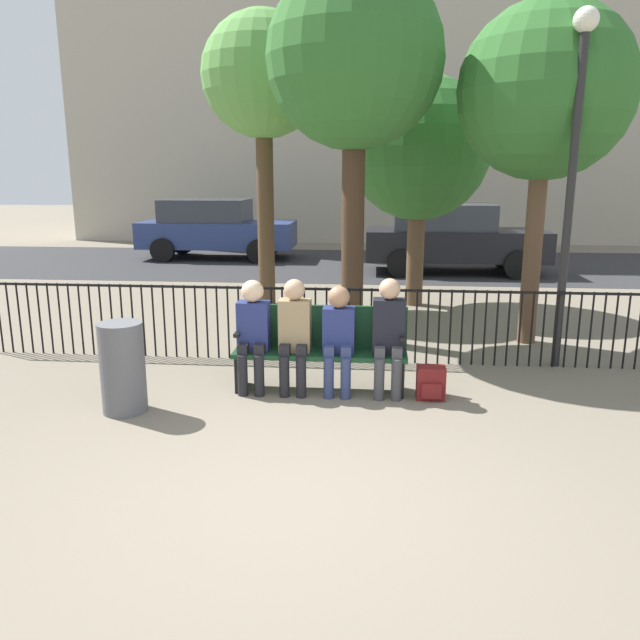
# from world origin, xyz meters

# --- Properties ---
(ground_plane) EXTENTS (80.00, 80.00, 0.00)m
(ground_plane) POSITION_xyz_m (0.00, 0.00, 0.00)
(ground_plane) COLOR #706656
(park_bench) EXTENTS (1.88, 0.45, 0.92)m
(park_bench) POSITION_xyz_m (0.00, 2.40, 0.50)
(park_bench) COLOR #14381E
(park_bench) RESTS_ON ground
(seated_person_0) EXTENTS (0.34, 0.39, 1.23)m
(seated_person_0) POSITION_xyz_m (-0.72, 2.27, 0.70)
(seated_person_0) COLOR black
(seated_person_0) RESTS_ON ground
(seated_person_1) EXTENTS (0.34, 0.39, 1.24)m
(seated_person_1) POSITION_xyz_m (-0.27, 2.27, 0.70)
(seated_person_1) COLOR black
(seated_person_1) RESTS_ON ground
(seated_person_2) EXTENTS (0.34, 0.39, 1.18)m
(seated_person_2) POSITION_xyz_m (0.20, 2.27, 0.67)
(seated_person_2) COLOR navy
(seated_person_2) RESTS_ON ground
(seated_person_3) EXTENTS (0.34, 0.39, 1.27)m
(seated_person_3) POSITION_xyz_m (0.74, 2.27, 0.71)
(seated_person_3) COLOR #3D3D42
(seated_person_3) RESTS_ON ground
(backpack) EXTENTS (0.30, 0.24, 0.36)m
(backpack) POSITION_xyz_m (1.19, 2.17, 0.17)
(backpack) COLOR maroon
(backpack) RESTS_ON ground
(fence_railing) EXTENTS (9.01, 0.03, 0.95)m
(fence_railing) POSITION_xyz_m (-0.02, 3.43, 0.56)
(fence_railing) COLOR black
(fence_railing) RESTS_ON ground
(tree_0) EXTENTS (2.08, 2.08, 4.97)m
(tree_0) POSITION_xyz_m (-1.38, 6.84, 3.86)
(tree_0) COLOR #4C3823
(tree_0) RESTS_ON ground
(tree_1) EXTENTS (2.28, 2.28, 4.51)m
(tree_1) POSITION_xyz_m (2.72, 4.60, 3.34)
(tree_1) COLOR brown
(tree_1) RESTS_ON ground
(tree_2) EXTENTS (2.47, 2.47, 3.98)m
(tree_2) POSITION_xyz_m (1.28, 7.05, 2.73)
(tree_2) COLOR brown
(tree_2) RESTS_ON ground
(tree_3) EXTENTS (2.34, 2.34, 4.96)m
(tree_3) POSITION_xyz_m (0.25, 4.52, 3.74)
(tree_3) COLOR #422D1E
(tree_3) RESTS_ON ground
(lamp_post) EXTENTS (0.28, 0.28, 4.12)m
(lamp_post) POSITION_xyz_m (2.83, 3.49, 2.68)
(lamp_post) COLOR black
(lamp_post) RESTS_ON ground
(street_surface) EXTENTS (24.00, 6.00, 0.01)m
(street_surface) POSITION_xyz_m (0.00, 12.00, 0.00)
(street_surface) COLOR #2B2B2D
(street_surface) RESTS_ON ground
(parked_car_0) EXTENTS (4.20, 1.94, 1.62)m
(parked_car_0) POSITION_xyz_m (2.36, 10.86, 0.84)
(parked_car_0) COLOR black
(parked_car_0) RESTS_ON ground
(parked_car_1) EXTENTS (4.20, 1.94, 1.62)m
(parked_car_1) POSITION_xyz_m (-3.89, 12.82, 0.84)
(parked_car_1) COLOR navy
(parked_car_1) RESTS_ON ground
(trash_bin) EXTENTS (0.44, 0.44, 0.91)m
(trash_bin) POSITION_xyz_m (-1.90, 1.53, 0.46)
(trash_bin) COLOR #56565B
(trash_bin) RESTS_ON ground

